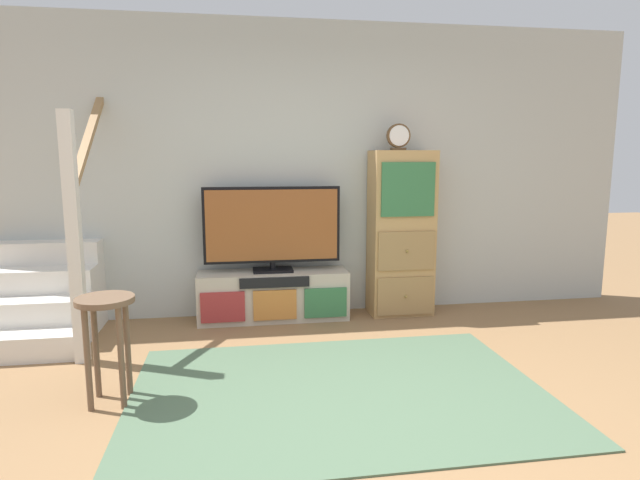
{
  "coord_description": "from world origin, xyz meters",
  "views": [
    {
      "loc": [
        -0.62,
        -2.48,
        1.48
      ],
      "look_at": [
        0.05,
        1.66,
        0.81
      ],
      "focal_mm": 29.47,
      "sensor_mm": 36.0,
      "label": 1
    }
  ],
  "objects_px": {
    "side_cabinet": "(401,234)",
    "bar_stool_near": "(106,324)",
    "desk_clock": "(398,137)",
    "television": "(272,227)",
    "media_console": "(273,296)"
  },
  "relations": [
    {
      "from": "side_cabinet",
      "to": "bar_stool_near",
      "type": "bearing_deg",
      "value": -146.73
    },
    {
      "from": "side_cabinet",
      "to": "desk_clock",
      "type": "bearing_deg",
      "value": -163.93
    },
    {
      "from": "television",
      "to": "desk_clock",
      "type": "xyz_separation_m",
      "value": [
        1.15,
        -0.03,
        0.8
      ]
    },
    {
      "from": "television",
      "to": "desk_clock",
      "type": "distance_m",
      "value": 1.4
    },
    {
      "from": "media_console",
      "to": "side_cabinet",
      "type": "xyz_separation_m",
      "value": [
        1.2,
        0.01,
        0.54
      ]
    },
    {
      "from": "media_console",
      "to": "television",
      "type": "bearing_deg",
      "value": 90.0
    },
    {
      "from": "side_cabinet",
      "to": "media_console",
      "type": "bearing_deg",
      "value": -179.51
    },
    {
      "from": "side_cabinet",
      "to": "desk_clock",
      "type": "relative_size",
      "value": 6.44
    },
    {
      "from": "media_console",
      "to": "side_cabinet",
      "type": "height_order",
      "value": "side_cabinet"
    },
    {
      "from": "television",
      "to": "side_cabinet",
      "type": "relative_size",
      "value": 0.8
    },
    {
      "from": "media_console",
      "to": "bar_stool_near",
      "type": "bearing_deg",
      "value": -126.2
    },
    {
      "from": "desk_clock",
      "to": "bar_stool_near",
      "type": "bearing_deg",
      "value": -146.39
    },
    {
      "from": "television",
      "to": "bar_stool_near",
      "type": "relative_size",
      "value": 1.86
    },
    {
      "from": "television",
      "to": "side_cabinet",
      "type": "distance_m",
      "value": 1.21
    },
    {
      "from": "desk_clock",
      "to": "side_cabinet",
      "type": "bearing_deg",
      "value": 16.07
    }
  ]
}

